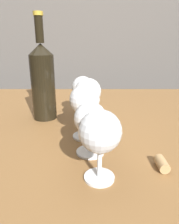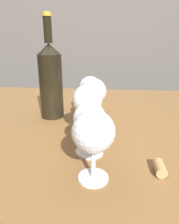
{
  "view_description": "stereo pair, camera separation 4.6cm",
  "coord_description": "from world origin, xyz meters",
  "px_view_note": "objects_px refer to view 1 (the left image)",
  "views": [
    {
      "loc": [
        0.05,
        -0.68,
        0.99
      ],
      "look_at": [
        0.05,
        -0.25,
        0.85
      ],
      "focal_mm": 32.98,
      "sensor_mm": 36.0,
      "label": 1
    },
    {
      "loc": [
        0.1,
        -0.68,
        0.99
      ],
      "look_at": [
        0.05,
        -0.25,
        0.85
      ],
      "focal_mm": 32.98,
      "sensor_mm": 36.0,
      "label": 2
    }
  ],
  "objects_px": {
    "wine_glass_port": "(90,120)",
    "wine_glass_cabernet": "(84,101)",
    "wine_glass_merlot": "(87,92)",
    "wine_bottle": "(42,81)",
    "wine_glass_pinot": "(82,88)",
    "wine_glass_amber": "(99,133)",
    "cork": "(161,164)"
  },
  "relations": [
    {
      "from": "wine_glass_amber",
      "to": "wine_glass_port",
      "type": "height_order",
      "value": "wine_glass_amber"
    },
    {
      "from": "wine_glass_port",
      "to": "wine_glass_pinot",
      "type": "height_order",
      "value": "wine_glass_pinot"
    },
    {
      "from": "wine_glass_port",
      "to": "wine_glass_merlot",
      "type": "bearing_deg",
      "value": 92.04
    },
    {
      "from": "wine_glass_pinot",
      "to": "wine_glass_merlot",
      "type": "bearing_deg",
      "value": -78.78
    },
    {
      "from": "wine_glass_merlot",
      "to": "wine_glass_pinot",
      "type": "xyz_separation_m",
      "value": [
        -0.02,
        0.09,
        -0.01
      ]
    },
    {
      "from": "wine_glass_port",
      "to": "wine_bottle",
      "type": "bearing_deg",
      "value": 122.89
    },
    {
      "from": "wine_glass_port",
      "to": "wine_glass_cabernet",
      "type": "bearing_deg",
      "value": 99.4
    },
    {
      "from": "wine_glass_port",
      "to": "wine_glass_pinot",
      "type": "distance_m",
      "value": 0.27
    },
    {
      "from": "wine_bottle",
      "to": "cork",
      "type": "height_order",
      "value": "wine_bottle"
    },
    {
      "from": "wine_glass_port",
      "to": "wine_bottle",
      "type": "distance_m",
      "value": 0.29
    },
    {
      "from": "wine_glass_amber",
      "to": "wine_glass_pinot",
      "type": "relative_size",
      "value": 0.99
    },
    {
      "from": "wine_glass_cabernet",
      "to": "cork",
      "type": "height_order",
      "value": "wine_glass_cabernet"
    },
    {
      "from": "wine_glass_amber",
      "to": "cork",
      "type": "distance_m",
      "value": 0.16
    },
    {
      "from": "wine_glass_amber",
      "to": "wine_glass_pinot",
      "type": "distance_m",
      "value": 0.37
    },
    {
      "from": "wine_bottle",
      "to": "wine_glass_pinot",
      "type": "bearing_deg",
      "value": 10.99
    },
    {
      "from": "wine_glass_merlot",
      "to": "wine_glass_port",
      "type": "bearing_deg",
      "value": -87.96
    },
    {
      "from": "wine_glass_port",
      "to": "wine_glass_pinot",
      "type": "relative_size",
      "value": 0.89
    },
    {
      "from": "wine_glass_merlot",
      "to": "cork",
      "type": "relative_size",
      "value": 3.57
    },
    {
      "from": "wine_glass_amber",
      "to": "wine_glass_cabernet",
      "type": "distance_m",
      "value": 0.19
    },
    {
      "from": "wine_glass_port",
      "to": "wine_glass_cabernet",
      "type": "xyz_separation_m",
      "value": [
        -0.01,
        0.09,
        0.02
      ]
    },
    {
      "from": "wine_glass_amber",
      "to": "wine_glass_cabernet",
      "type": "bearing_deg",
      "value": 99.63
    },
    {
      "from": "wine_glass_pinot",
      "to": "wine_glass_port",
      "type": "bearing_deg",
      "value": -84.7
    },
    {
      "from": "wine_glass_port",
      "to": "wine_glass_cabernet",
      "type": "height_order",
      "value": "wine_glass_cabernet"
    },
    {
      "from": "wine_glass_cabernet",
      "to": "cork",
      "type": "distance_m",
      "value": 0.24
    },
    {
      "from": "wine_glass_cabernet",
      "to": "cork",
      "type": "xyz_separation_m",
      "value": [
        0.16,
        -0.15,
        -0.09
      ]
    },
    {
      "from": "wine_glass_merlot",
      "to": "wine_bottle",
      "type": "height_order",
      "value": "wine_bottle"
    },
    {
      "from": "wine_glass_merlot",
      "to": "wine_bottle",
      "type": "xyz_separation_m",
      "value": [
        -0.15,
        0.07,
        0.02
      ]
    },
    {
      "from": "wine_glass_amber",
      "to": "wine_glass_cabernet",
      "type": "height_order",
      "value": "wine_glass_cabernet"
    },
    {
      "from": "wine_glass_merlot",
      "to": "cork",
      "type": "distance_m",
      "value": 0.3
    },
    {
      "from": "wine_glass_cabernet",
      "to": "wine_glass_pinot",
      "type": "height_order",
      "value": "wine_glass_cabernet"
    },
    {
      "from": "cork",
      "to": "wine_glass_cabernet",
      "type": "bearing_deg",
      "value": 137.01
    },
    {
      "from": "wine_glass_amber",
      "to": "wine_bottle",
      "type": "bearing_deg",
      "value": 117.02
    }
  ]
}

